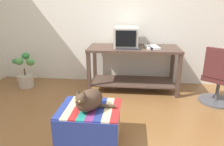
# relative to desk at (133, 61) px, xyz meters

# --- Properties ---
(ground_plane) EXTENTS (14.00, 14.00, 0.00)m
(ground_plane) POSITION_rel_desk_xyz_m (-0.36, -1.60, -0.53)
(ground_plane) COLOR brown
(back_wall) EXTENTS (8.00, 0.10, 2.60)m
(back_wall) POSITION_rel_desk_xyz_m (-0.36, 0.45, 0.77)
(back_wall) COLOR silver
(back_wall) RESTS_ON ground_plane
(desk) EXTENTS (1.56, 0.69, 0.78)m
(desk) POSITION_rel_desk_xyz_m (0.00, 0.00, 0.00)
(desk) COLOR #4C382D
(desk) RESTS_ON ground_plane
(tv_monitor) EXTENTS (0.41, 0.52, 0.33)m
(tv_monitor) POSITION_rel_desk_xyz_m (-0.13, 0.06, 0.41)
(tv_monitor) COLOR #BCB7A8
(tv_monitor) RESTS_ON desk
(keyboard) EXTENTS (0.40, 0.16, 0.02)m
(keyboard) POSITION_rel_desk_xyz_m (-0.09, -0.15, 0.26)
(keyboard) COLOR #333338
(keyboard) RESTS_ON desk
(book) EXTENTS (0.26, 0.33, 0.04)m
(book) POSITION_rel_desk_xyz_m (0.31, -0.05, 0.26)
(book) COLOR white
(book) RESTS_ON desk
(ottoman_with_blanket) EXTENTS (0.65, 0.54, 0.43)m
(ottoman_with_blanket) POSITION_rel_desk_xyz_m (-0.45, -1.58, -0.32)
(ottoman_with_blanket) COLOR tan
(ottoman_with_blanket) RESTS_ON ground_plane
(cat) EXTENTS (0.45, 0.42, 0.27)m
(cat) POSITION_rel_desk_xyz_m (-0.44, -1.62, 0.01)
(cat) COLOR #473323
(cat) RESTS_ON ottoman_with_blanket
(potted_plant) EXTENTS (0.42, 0.40, 0.62)m
(potted_plant) POSITION_rel_desk_xyz_m (-1.99, -0.08, -0.28)
(potted_plant) COLOR #B7A893
(potted_plant) RESTS_ON ground_plane
(office_chair) EXTENTS (0.59, 0.59, 0.89)m
(office_chair) POSITION_rel_desk_xyz_m (1.30, -0.42, -0.15)
(office_chair) COLOR #4C4C51
(office_chair) RESTS_ON ground_plane
(stapler) EXTENTS (0.07, 0.12, 0.04)m
(stapler) POSITION_rel_desk_xyz_m (0.27, -0.15, 0.26)
(stapler) COLOR black
(stapler) RESTS_ON desk
(pen) EXTENTS (0.10, 0.11, 0.01)m
(pen) POSITION_rel_desk_xyz_m (0.42, 0.08, 0.25)
(pen) COLOR #2351B2
(pen) RESTS_ON desk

